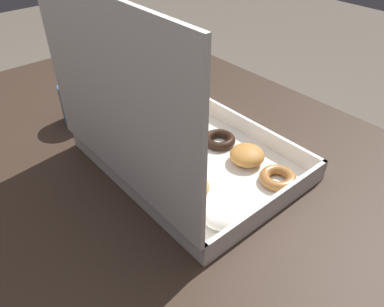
% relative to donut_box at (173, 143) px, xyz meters
% --- Properties ---
extents(dining_table, '(1.28, 0.90, 0.74)m').
position_rel_donut_box_xyz_m(dining_table, '(0.06, -0.01, -0.16)').
color(dining_table, '#38281E').
rests_on(dining_table, ground_plane).
extents(donut_box, '(0.42, 0.32, 0.35)m').
position_rel_donut_box_xyz_m(donut_box, '(0.00, 0.00, 0.00)').
color(donut_box, silver).
rests_on(donut_box, dining_table).
extents(coffee_mug, '(0.09, 0.09, 0.09)m').
position_rel_donut_box_xyz_m(coffee_mug, '(0.29, 0.04, -0.02)').
color(coffee_mug, teal).
rests_on(coffee_mug, dining_table).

